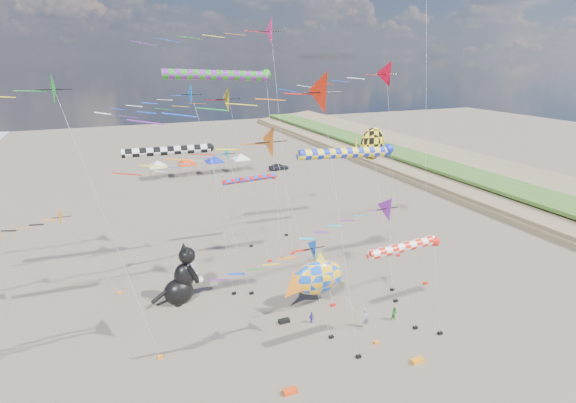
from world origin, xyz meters
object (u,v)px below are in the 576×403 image
(parked_car, at_px, (279,167))
(fish_inflatable, at_px, (317,277))
(child_blue, at_px, (311,317))
(person_adult, at_px, (365,318))
(child_green, at_px, (395,314))
(cat_inflatable, at_px, (181,274))

(parked_car, bearing_deg, fish_inflatable, 162.21)
(child_blue, bearing_deg, person_adult, -61.54)
(fish_inflatable, relative_size, child_green, 5.45)
(person_adult, relative_size, child_green, 1.38)
(child_blue, distance_m, parked_car, 51.24)
(cat_inflatable, relative_size, fish_inflatable, 0.84)
(fish_inflatable, xyz_separation_m, child_green, (4.65, -4.82, -1.89))
(child_blue, relative_size, parked_car, 0.26)
(person_adult, xyz_separation_m, child_blue, (-3.67, 2.17, -0.30))
(cat_inflatable, xyz_separation_m, fish_inflatable, (10.71, -4.81, -0.15))
(child_blue, bearing_deg, parked_car, 40.59)
(cat_inflatable, bearing_deg, parked_car, 49.71)
(fish_inflatable, distance_m, child_blue, 3.68)
(child_green, relative_size, child_blue, 1.17)
(cat_inflatable, bearing_deg, child_blue, -48.33)
(child_green, xyz_separation_m, child_blue, (-6.40, 2.24, -0.08))
(cat_inflatable, relative_size, parked_car, 1.39)
(cat_inflatable, bearing_deg, person_adult, -45.95)
(cat_inflatable, height_order, person_adult, cat_inflatable)
(child_green, bearing_deg, fish_inflatable, 133.15)
(fish_inflatable, bearing_deg, child_green, -46.00)
(person_adult, relative_size, parked_car, 0.42)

